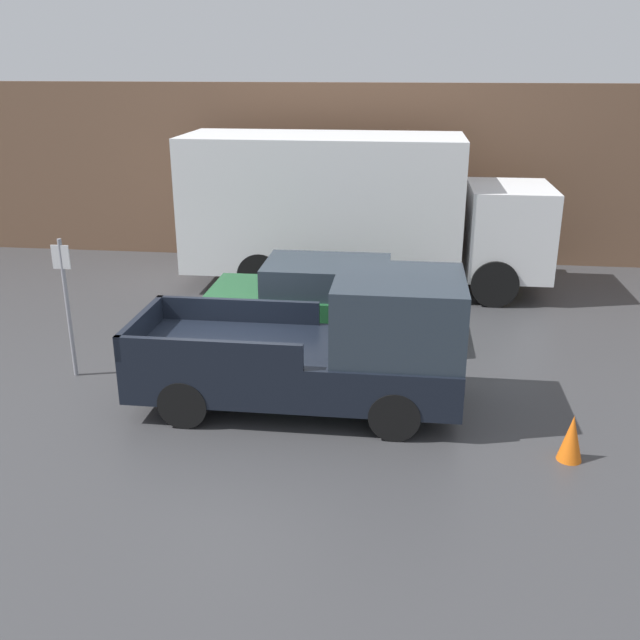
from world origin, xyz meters
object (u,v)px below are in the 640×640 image
object	(u,v)px
delivery_truck	(351,207)
parking_sign	(67,301)
pickup_truck	(328,348)
traffic_cone	(571,438)
newspaper_box	(512,246)
car	(322,299)

from	to	relation	value
delivery_truck	parking_sign	bearing A→B (deg)	-126.53
pickup_truck	traffic_cone	world-z (taller)	pickup_truck
pickup_truck	newspaper_box	distance (m)	9.56
newspaper_box	traffic_cone	size ratio (longest dim) A/B	1.64
car	traffic_cone	xyz separation A→B (m)	(3.91, -4.12, -0.46)
traffic_cone	parking_sign	bearing A→B (deg)	167.02
car	parking_sign	size ratio (longest dim) A/B	1.78
parking_sign	pickup_truck	bearing A→B (deg)	-8.38
pickup_truck	car	world-z (taller)	pickup_truck
pickup_truck	traffic_cone	distance (m)	3.72
newspaper_box	pickup_truck	bearing A→B (deg)	-114.16
traffic_cone	newspaper_box	bearing A→B (deg)	87.45
car	delivery_truck	world-z (taller)	delivery_truck
car	newspaper_box	bearing A→B (deg)	52.97
parking_sign	traffic_cone	xyz separation A→B (m)	(7.95, -1.83, -1.03)
car	pickup_truck	bearing A→B (deg)	-81.53
newspaper_box	traffic_cone	distance (m)	9.90
pickup_truck	car	distance (m)	2.99
delivery_truck	car	bearing A→B (deg)	-94.18
pickup_truck	parking_sign	bearing A→B (deg)	171.62
parking_sign	newspaper_box	xyz separation A→B (m)	(8.39, 8.06, -0.81)
pickup_truck	delivery_truck	distance (m)	6.54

